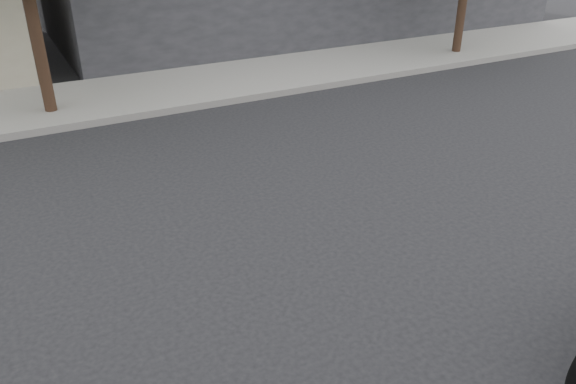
# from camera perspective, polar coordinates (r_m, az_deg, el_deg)

# --- Properties ---
(ground) EXTENTS (120.00, 120.00, 0.00)m
(ground) POSITION_cam_1_polar(r_m,az_deg,el_deg) (7.75, -2.12, -3.31)
(ground) COLOR black
(ground) RESTS_ON ground
(far_sidewalk) EXTENTS (44.00, 3.00, 0.15)m
(far_sidewalk) POSITION_cam_1_polar(r_m,az_deg,el_deg) (13.41, -14.64, 9.67)
(far_sidewalk) COLOR gray
(far_sidewalk) RESTS_ON ground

